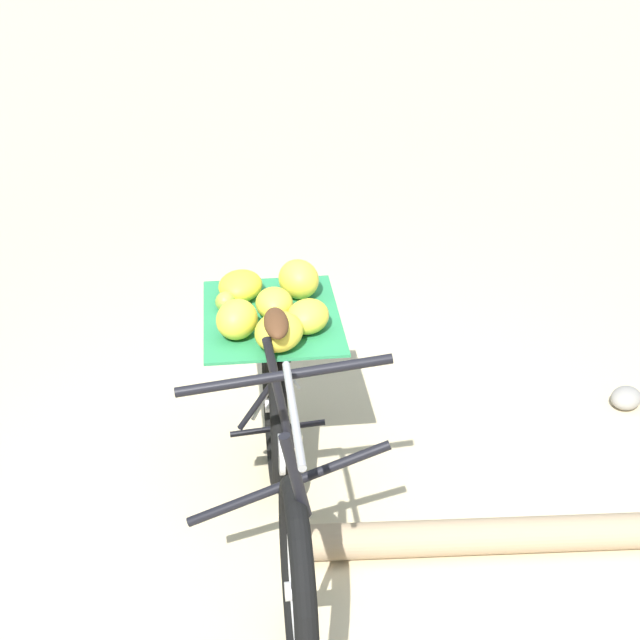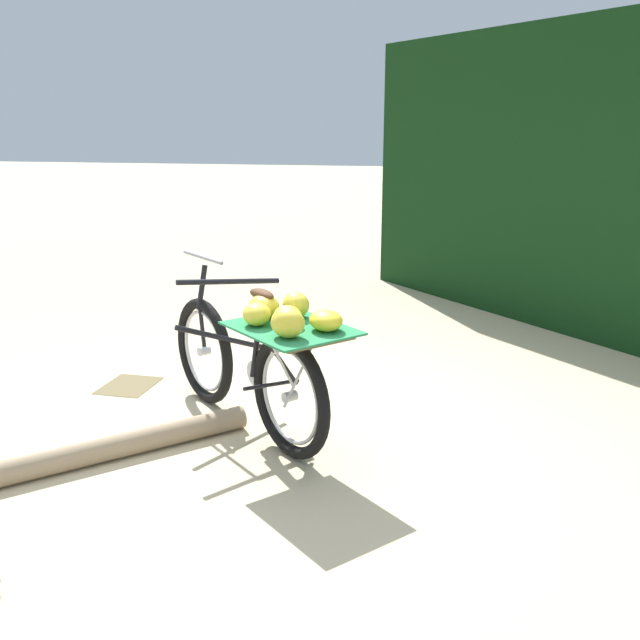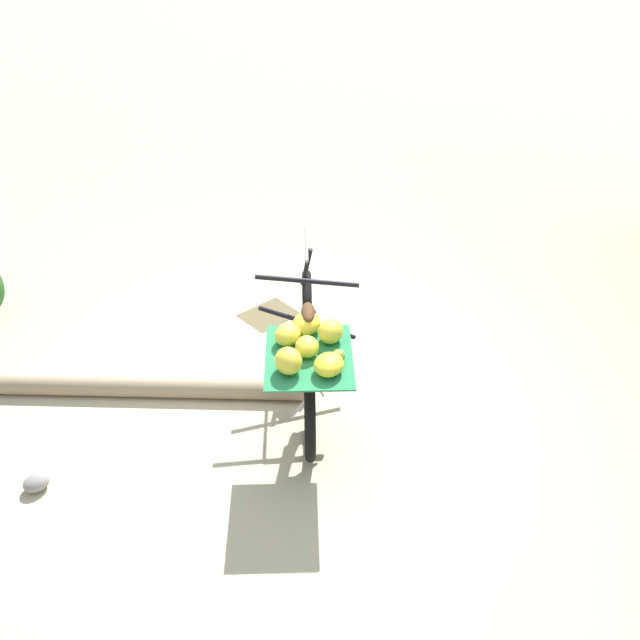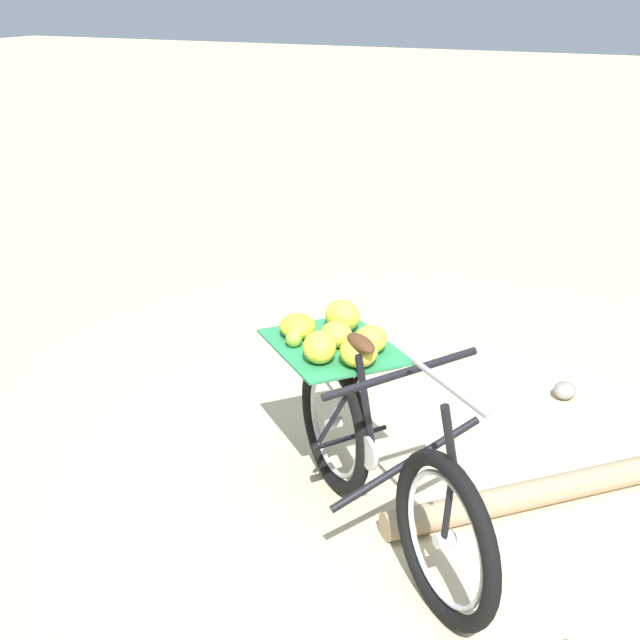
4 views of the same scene
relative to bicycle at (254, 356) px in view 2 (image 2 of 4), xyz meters
The scene contains 5 objects.
ground_plane 0.52m from the bicycle, 128.01° to the left, with size 60.00×60.00×0.00m, color beige.
foliage_hedge 3.95m from the bicycle, 141.63° to the left, with size 5.67×0.90×2.76m, color black.
bicycle is the anchor object (origin of this frame).
fallen_log 1.31m from the bicycle, 50.16° to the right, with size 0.14×0.14×2.40m, color #9E8466.
leaf_litter_patch 1.40m from the bicycle, 116.23° to the right, with size 0.44×0.36×0.01m, color olive.
Camera 2 is at (3.96, 1.22, 1.85)m, focal length 39.80 mm.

